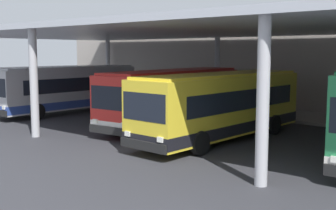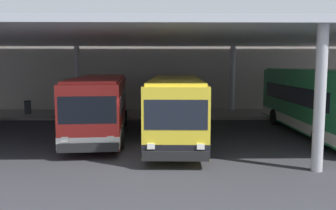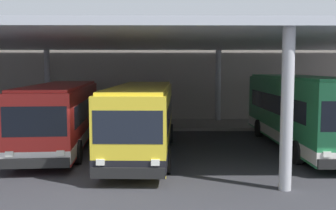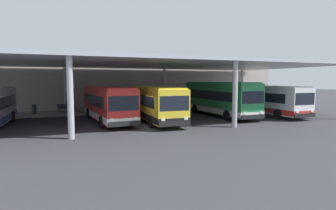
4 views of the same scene
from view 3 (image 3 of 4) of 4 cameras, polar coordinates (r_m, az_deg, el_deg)
The scene contains 8 objects.
ground_plane at distance 15.71m, azimuth -8.81°, elevation -9.32°, with size 200.00×200.00×0.00m, color #333338.
platform_kerb at distance 27.16m, azimuth -5.31°, elevation -2.85°, with size 42.00×4.50×0.18m, color gray.
station_building_facade at distance 30.12m, azimuth -4.86°, elevation 4.48°, with size 48.00×1.60×7.00m, color #ADA399.
canopy_shelter at distance 20.70m, azimuth -6.85°, elevation 9.06°, with size 40.00×17.00×5.55m.
bus_second_bay at distance 20.00m, azimuth -15.19°, elevation -1.45°, with size 3.30×10.69×3.17m.
bus_middle_bay at distance 18.04m, azimuth -3.75°, elevation -2.00°, with size 2.99×10.61×3.17m.
bus_far_bay at distance 20.63m, azimuth 18.38°, elevation -0.81°, with size 2.74×11.33×3.57m.
bench_waiting at distance 28.35m, azimuth -18.01°, elevation -1.58°, with size 1.80×0.45×0.92m.
Camera 3 is at (2.20, -15.04, 3.97)m, focal length 42.20 mm.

